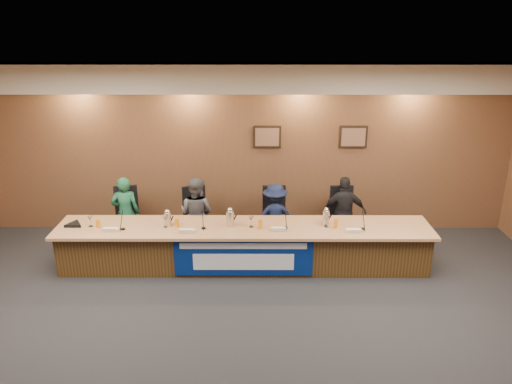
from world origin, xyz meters
TOP-DOWN VIEW (x-y plane):
  - floor at (0.00, 0.00)m, footprint 10.00×10.00m
  - ceiling at (0.00, 0.00)m, footprint 10.00×8.00m
  - wall_back at (0.00, 4.00)m, footprint 10.00×0.04m
  - soffit at (0.00, 3.75)m, footprint 10.00×0.50m
  - dais_body at (0.00, 2.40)m, footprint 6.00×0.80m
  - dais_top at (0.00, 2.35)m, footprint 6.10×0.95m
  - banner at (0.00, 1.99)m, footprint 2.20×0.02m
  - banner_text_upper at (0.00, 1.97)m, footprint 2.00×0.01m
  - banner_text_lower at (0.00, 1.97)m, footprint 1.60×0.01m
  - wall_photo_left at (0.40, 3.97)m, footprint 0.52×0.04m
  - wall_photo_right at (2.00, 3.97)m, footprint 0.52×0.04m
  - panelist_a at (-2.12, 3.12)m, footprint 0.53×0.39m
  - panelist_b at (-0.86, 3.12)m, footprint 0.79×0.72m
  - panelist_c at (0.53, 3.12)m, footprint 0.83×0.54m
  - panelist_d at (1.76, 3.12)m, footprint 0.79×0.33m
  - office_chair_a at (-2.12, 3.22)m, footprint 0.59×0.59m
  - office_chair_b at (-0.86, 3.22)m, footprint 0.62×0.62m
  - office_chair_c at (0.53, 3.22)m, footprint 0.49×0.49m
  - office_chair_d at (1.76, 3.22)m, footprint 0.50×0.50m
  - nameplate_a at (-2.12, 2.11)m, footprint 0.24×0.08m
  - microphone_a at (-1.94, 2.22)m, footprint 0.07×0.07m
  - juice_glass_a at (-2.35, 2.28)m, footprint 0.06×0.06m
  - water_glass_a at (-2.49, 2.34)m, footprint 0.08×0.08m
  - nameplate_b at (-0.89, 2.06)m, footprint 0.24×0.08m
  - microphone_b at (-0.65, 2.26)m, footprint 0.07×0.07m
  - juice_glass_b at (-1.08, 2.32)m, footprint 0.06×0.06m
  - water_glass_b at (-1.26, 2.32)m, footprint 0.08×0.08m
  - nameplate_c at (0.56, 2.13)m, footprint 0.24×0.08m
  - microphone_c at (0.68, 2.28)m, footprint 0.07×0.07m
  - juice_glass_c at (0.27, 2.27)m, footprint 0.06×0.06m
  - water_glass_c at (0.12, 2.33)m, footprint 0.08×0.08m
  - nameplate_d at (1.75, 2.07)m, footprint 0.24×0.08m
  - microphone_d at (1.91, 2.23)m, footprint 0.07×0.07m
  - juice_glass_d at (1.48, 2.28)m, footprint 0.06×0.06m
  - water_glass_d at (1.33, 2.33)m, footprint 0.08×0.08m
  - carafe_left at (-1.24, 2.36)m, footprint 0.12×0.12m
  - carafe_mid at (-0.22, 2.36)m, footprint 0.13×0.13m
  - carafe_right at (1.34, 2.43)m, footprint 0.11×0.11m
  - speakerphone at (-2.77, 2.36)m, footprint 0.32×0.32m

SIDE VIEW (x-z plane):
  - floor at x=0.00m, z-range 0.00..0.00m
  - banner_text_lower at x=0.00m, z-range 0.16..0.44m
  - dais_body at x=0.00m, z-range 0.00..0.70m
  - banner at x=0.00m, z-range 0.05..0.71m
  - office_chair_a at x=-2.12m, z-range 0.44..0.52m
  - office_chair_b at x=-0.86m, z-range 0.44..0.52m
  - office_chair_c at x=0.53m, z-range 0.44..0.52m
  - office_chair_d at x=1.76m, z-range 0.44..0.52m
  - banner_text_upper at x=0.00m, z-range 0.53..0.63m
  - panelist_c at x=0.53m, z-range 0.00..1.21m
  - panelist_b at x=-0.86m, z-range 0.00..1.33m
  - panelist_a at x=-2.12m, z-range 0.00..1.34m
  - panelist_d at x=1.76m, z-range 0.00..1.34m
  - dais_top at x=0.00m, z-range 0.70..0.75m
  - microphone_a at x=-1.94m, z-range 0.75..0.77m
  - microphone_b at x=-0.65m, z-range 0.75..0.77m
  - microphone_c at x=0.68m, z-range 0.75..0.77m
  - microphone_d at x=1.91m, z-range 0.75..0.77m
  - speakerphone at x=-2.77m, z-range 0.75..0.80m
  - nameplate_a at x=-2.12m, z-range 0.74..0.85m
  - nameplate_b at x=-0.89m, z-range 0.74..0.85m
  - nameplate_c at x=0.56m, z-range 0.74..0.85m
  - nameplate_d at x=1.75m, z-range 0.74..0.85m
  - juice_glass_a at x=-2.35m, z-range 0.75..0.90m
  - juice_glass_b at x=-1.08m, z-range 0.75..0.90m
  - juice_glass_c at x=0.27m, z-range 0.75..0.90m
  - juice_glass_d at x=1.48m, z-range 0.75..0.90m
  - water_glass_a at x=-2.49m, z-range 0.75..0.93m
  - water_glass_b at x=-1.26m, z-range 0.75..0.93m
  - water_glass_c at x=0.12m, z-range 0.75..0.93m
  - water_glass_d at x=1.33m, z-range 0.75..0.93m
  - carafe_left at x=-1.24m, z-range 0.75..0.98m
  - carafe_right at x=1.34m, z-range 0.75..0.99m
  - carafe_mid at x=-0.22m, z-range 0.75..1.01m
  - wall_back at x=0.00m, z-range 0.00..3.20m
  - wall_photo_left at x=0.40m, z-range 1.64..2.06m
  - wall_photo_right at x=2.00m, z-range 1.64..2.06m
  - soffit at x=0.00m, z-range 2.70..3.20m
  - ceiling at x=0.00m, z-range 3.18..3.22m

